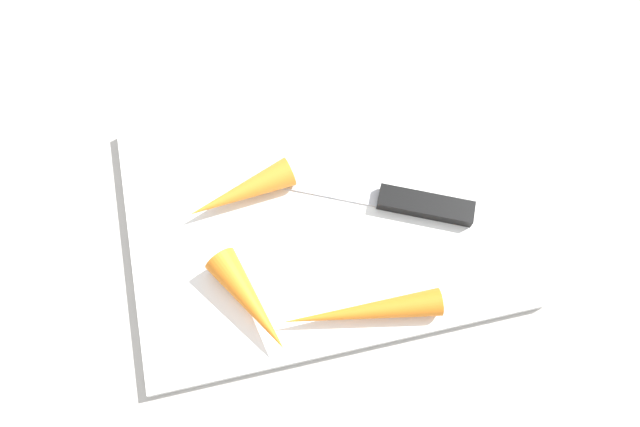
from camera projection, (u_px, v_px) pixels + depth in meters
ground_plane at (320, 218)px, 0.57m from camera, size 1.40×1.40×0.00m
cutting_board at (320, 216)px, 0.56m from camera, size 0.36×0.26×0.01m
knife at (411, 203)px, 0.55m from camera, size 0.19×0.10×0.01m
carrot_shortest at (251, 303)px, 0.51m from camera, size 0.07×0.10×0.03m
carrot_medium at (240, 193)px, 0.55m from camera, size 0.11×0.05×0.03m
carrot_longest at (361, 312)px, 0.51m from camera, size 0.14×0.04×0.02m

